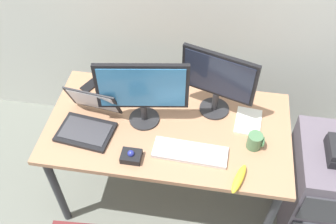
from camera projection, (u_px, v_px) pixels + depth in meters
ground_plane at (168, 190)px, 2.77m from camera, size 8.00×8.00×0.00m
desk at (168, 134)px, 2.29m from camera, size 1.43×0.75×0.73m
file_cabinet at (322, 186)px, 2.40m from camera, size 0.42×0.53×0.69m
monitor_main at (142, 90)px, 2.07m from camera, size 0.51×0.18×0.43m
monitor_side at (218, 80)px, 2.13m from camera, size 0.43×0.18×0.43m
keyboard at (190, 152)px, 2.08m from camera, size 0.42×0.15×0.03m
laptop at (88, 120)px, 2.19m from camera, size 0.35×0.34×0.23m
trackball_mouse at (131, 156)px, 2.05m from camera, size 0.11×0.09×0.07m
coffee_mug at (255, 141)px, 2.09m from camera, size 0.09×0.08×0.10m
paper_notepad at (248, 121)px, 2.24m from camera, size 0.17×0.22×0.01m
cell_phone at (91, 84)px, 2.45m from camera, size 0.13×0.16×0.01m
banana at (239, 179)px, 1.96m from camera, size 0.10×0.19×0.04m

